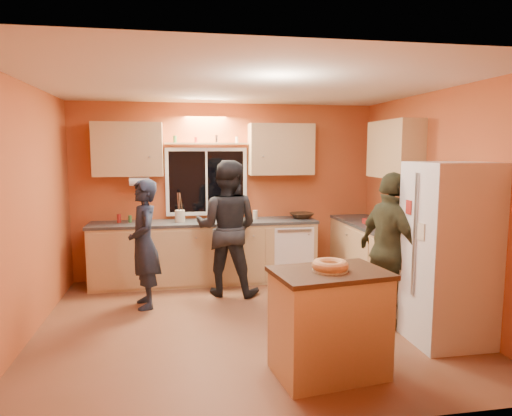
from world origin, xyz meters
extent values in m
plane|color=brown|center=(0.00, 0.00, 0.00)|extent=(4.50, 4.50, 0.00)
cube|color=#AF582D|center=(0.00, 2.00, 1.30)|extent=(4.50, 0.04, 2.60)
cube|color=#AF582D|center=(0.00, -2.00, 1.30)|extent=(4.50, 0.04, 2.60)
cube|color=#AF582D|center=(-2.25, 0.00, 1.30)|extent=(0.04, 4.00, 2.60)
cube|color=#AF582D|center=(2.25, 0.00, 1.30)|extent=(0.04, 4.00, 2.60)
cube|color=white|center=(0.00, 0.00, 2.60)|extent=(4.50, 4.00, 0.02)
cube|color=black|center=(-0.30, 1.99, 1.45)|extent=(1.10, 0.02, 0.90)
cube|color=white|center=(-0.30, 1.97, 1.45)|extent=(1.20, 0.04, 1.00)
cube|color=tan|center=(-1.40, 1.83, 1.92)|extent=(0.95, 0.33, 0.75)
cube|color=tan|center=(0.80, 1.83, 1.92)|extent=(0.95, 0.33, 0.75)
cube|color=tan|center=(2.08, 0.80, 1.92)|extent=(0.33, 1.00, 0.75)
cylinder|color=silver|center=(-1.25, 1.72, 1.48)|extent=(0.27, 0.12, 0.12)
cube|color=tan|center=(-0.35, 1.70, 0.43)|extent=(3.20, 0.60, 0.86)
cube|color=#282B2D|center=(-0.35, 1.70, 0.88)|extent=(3.24, 0.62, 0.04)
cube|color=tan|center=(1.95, 1.70, 0.43)|extent=(0.60, 0.60, 0.86)
cube|color=#282B2D|center=(1.95, 1.70, 0.88)|extent=(0.62, 0.62, 0.04)
cube|color=tan|center=(1.95, 0.50, 0.43)|extent=(0.60, 1.80, 0.86)
cube|color=#282B2D|center=(1.95, 0.50, 0.88)|extent=(0.62, 1.84, 0.04)
cube|color=silver|center=(1.89, -0.80, 0.90)|extent=(0.72, 0.70, 1.80)
cube|color=tan|center=(0.51, -1.25, 0.44)|extent=(0.97, 0.72, 0.88)
cube|color=#321C10|center=(0.51, -1.25, 0.89)|extent=(1.02, 0.76, 0.04)
torus|color=#B9814C|center=(0.51, -1.25, 0.95)|extent=(0.31, 0.31, 0.09)
imported|color=black|center=(-1.15, 0.77, 0.78)|extent=(0.48, 0.63, 1.57)
imported|color=black|center=(-0.10, 1.11, 0.89)|extent=(1.05, 0.93, 1.79)
imported|color=#323421|center=(1.50, -0.35, 0.84)|extent=(0.60, 1.05, 1.69)
imported|color=#321C10|center=(1.10, 1.73, 0.94)|extent=(0.39, 0.39, 0.08)
cylinder|color=beige|center=(-0.70, 1.68, 0.99)|extent=(0.14, 0.14, 0.17)
imported|color=gray|center=(1.91, 0.06, 1.06)|extent=(0.35, 0.33, 0.32)
cube|color=maroon|center=(1.89, 1.07, 0.94)|extent=(0.17, 0.14, 0.07)
camera|label=1|loc=(-0.76, -4.81, 1.91)|focal=32.00mm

